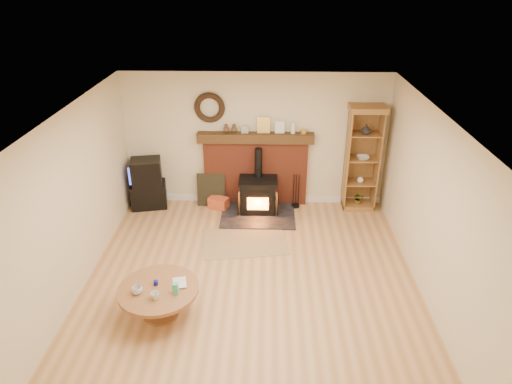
{
  "coord_description": "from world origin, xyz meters",
  "views": [
    {
      "loc": [
        0.22,
        -5.48,
        4.32
      ],
      "look_at": [
        0.05,
        1.0,
        1.07
      ],
      "focal_mm": 32.0,
      "sensor_mm": 36.0,
      "label": 1
    }
  ],
  "objects_px": {
    "coffee_table": "(159,293)",
    "curio_cabinet": "(362,158)",
    "wood_stove": "(258,197)",
    "tv_unit": "(148,184)"
  },
  "relations": [
    {
      "from": "wood_stove",
      "to": "coffee_table",
      "type": "xyz_separation_m",
      "value": [
        -1.27,
        -2.94,
        0.04
      ]
    },
    {
      "from": "tv_unit",
      "to": "coffee_table",
      "type": "xyz_separation_m",
      "value": [
        0.89,
        -3.14,
        -0.1
      ]
    },
    {
      "from": "wood_stove",
      "to": "coffee_table",
      "type": "bearing_deg",
      "value": -113.29
    },
    {
      "from": "coffee_table",
      "to": "curio_cabinet",
      "type": "bearing_deg",
      "value": 45.06
    },
    {
      "from": "wood_stove",
      "to": "coffee_table",
      "type": "relative_size",
      "value": 1.29
    },
    {
      "from": "tv_unit",
      "to": "coffee_table",
      "type": "bearing_deg",
      "value": -74.15
    },
    {
      "from": "wood_stove",
      "to": "tv_unit",
      "type": "relative_size",
      "value": 1.42
    },
    {
      "from": "wood_stove",
      "to": "tv_unit",
      "type": "bearing_deg",
      "value": 174.75
    },
    {
      "from": "wood_stove",
      "to": "coffee_table",
      "type": "distance_m",
      "value": 3.21
    },
    {
      "from": "coffee_table",
      "to": "wood_stove",
      "type": "bearing_deg",
      "value": 66.71
    }
  ]
}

